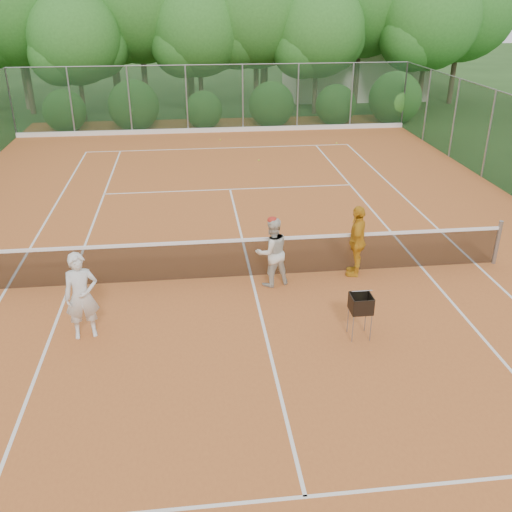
{
  "coord_description": "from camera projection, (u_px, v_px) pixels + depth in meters",
  "views": [
    {
      "loc": [
        -1.29,
        -11.71,
        6.06
      ],
      "look_at": [
        -0.03,
        -1.2,
        1.1
      ],
      "focal_mm": 40.0,
      "sensor_mm": 36.0,
      "label": 1
    }
  ],
  "objects": [
    {
      "name": "clay_court",
      "position": [
        251.0,
        277.0,
        13.23
      ],
      "size": [
        18.0,
        36.0,
        0.02
      ],
      "primitive_type": "cube",
      "color": "#BA622A",
      "rests_on": "ground"
    },
    {
      "name": "player_white",
      "position": [
        82.0,
        296.0,
        10.61
      ],
      "size": [
        0.7,
        0.53,
        1.72
      ],
      "primitive_type": "imported",
      "rotation": [
        0.0,
        0.0,
        0.2
      ],
      "color": "silver",
      "rests_on": "clay_court"
    },
    {
      "name": "ground",
      "position": [
        251.0,
        277.0,
        13.24
      ],
      "size": [
        120.0,
        120.0,
        0.0
      ],
      "primitive_type": "plane",
      "color": "#224217",
      "rests_on": "ground"
    },
    {
      "name": "player_center_grp",
      "position": [
        272.0,
        252.0,
        12.55
      ],
      "size": [
        0.92,
        0.8,
        1.63
      ],
      "color": "beige",
      "rests_on": "clay_court"
    },
    {
      "name": "court_markings",
      "position": [
        251.0,
        276.0,
        13.23
      ],
      "size": [
        11.03,
        23.83,
        0.01
      ],
      "color": "white",
      "rests_on": "clay_court"
    },
    {
      "name": "tennis_net",
      "position": [
        251.0,
        256.0,
        13.01
      ],
      "size": [
        11.97,
        0.1,
        1.1
      ],
      "color": "gray",
      "rests_on": "clay_court"
    },
    {
      "name": "stray_ball_b",
      "position": [
        220.0,
        140.0,
        25.11
      ],
      "size": [
        0.07,
        0.07,
        0.07
      ],
      "primitive_type": "sphere",
      "color": "#BBCA2F",
      "rests_on": "clay_court"
    },
    {
      "name": "club_building",
      "position": [
        353.0,
        71.0,
        35.15
      ],
      "size": [
        8.0,
        5.0,
        3.0
      ],
      "primitive_type": "cube",
      "color": "beige",
      "rests_on": "ground"
    },
    {
      "name": "stray_ball_a",
      "position": [
        259.0,
        160.0,
        22.11
      ],
      "size": [
        0.07,
        0.07,
        0.07
      ],
      "primitive_type": "sphere",
      "color": "#B0CC2F",
      "rests_on": "clay_court"
    },
    {
      "name": "tropical_treeline",
      "position": [
        235.0,
        10.0,
        29.41
      ],
      "size": [
        32.1,
        8.49,
        15.03
      ],
      "color": "brown",
      "rests_on": "ground"
    },
    {
      "name": "ball_hopper",
      "position": [
        361.0,
        304.0,
        10.64
      ],
      "size": [
        0.39,
        0.39,
        0.89
      ],
      "rotation": [
        0.0,
        0.0,
        0.16
      ],
      "color": "gray",
      "rests_on": "clay_court"
    },
    {
      "name": "player_yellow",
      "position": [
        357.0,
        241.0,
        13.0
      ],
      "size": [
        0.72,
        1.07,
        1.68
      ],
      "primitive_type": "imported",
      "rotation": [
        0.0,
        0.0,
        -1.91
      ],
      "color": "orange",
      "rests_on": "clay_court"
    },
    {
      "name": "stray_ball_c",
      "position": [
        337.0,
        143.0,
        24.57
      ],
      "size": [
        0.07,
        0.07,
        0.07
      ],
      "primitive_type": "sphere",
      "color": "#B9D431",
      "rests_on": "clay_court"
    },
    {
      "name": "fence_back",
      "position": [
        215.0,
        99.0,
        26.08
      ],
      "size": [
        18.07,
        0.07,
        3.0
      ],
      "color": "#19381E",
      "rests_on": "clay_court"
    }
  ]
}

